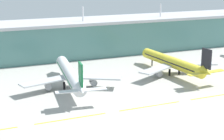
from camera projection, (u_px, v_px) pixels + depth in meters
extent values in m
plane|color=#A8A59E|center=(156.00, 105.00, 153.44)|extent=(600.00, 600.00, 0.00)
cube|color=slate|center=(81.00, 39.00, 239.52)|extent=(280.00, 28.00, 21.62)
cube|color=#B2B2B7|center=(80.00, 21.00, 236.43)|extent=(288.00, 34.00, 1.80)
cylinder|color=silver|center=(83.00, 14.00, 230.03)|extent=(0.90, 0.90, 9.00)
cylinder|color=silver|center=(161.00, 10.00, 250.96)|extent=(0.90, 0.90, 9.00)
cylinder|color=silver|center=(70.00, 74.00, 175.10)|extent=(12.22, 53.14, 5.80)
cone|color=silver|center=(61.00, 60.00, 201.47)|extent=(5.96, 4.64, 5.51)
cone|color=silver|center=(81.00, 90.00, 147.48)|extent=(5.70, 7.18, 5.72)
cube|color=#146B38|center=(81.00, 74.00, 146.70)|extent=(1.48, 6.44, 9.50)
cube|color=silver|center=(68.00, 92.00, 146.55)|extent=(10.32, 4.40, 0.36)
cube|color=silver|center=(95.00, 89.00, 149.43)|extent=(10.32, 4.40, 0.36)
cube|color=#B7BABF|center=(45.00, 81.00, 168.19)|extent=(24.94, 12.77, 0.70)
cylinder|color=gray|center=(48.00, 86.00, 170.58)|extent=(3.73, 4.86, 3.20)
cube|color=#B7BABF|center=(96.00, 77.00, 174.48)|extent=(24.28, 17.59, 0.70)
cylinder|color=gray|center=(93.00, 82.00, 176.24)|extent=(3.73, 4.86, 3.20)
cylinder|color=black|center=(64.00, 73.00, 194.72)|extent=(0.70, 0.70, 3.60)
cylinder|color=black|center=(64.00, 86.00, 172.71)|extent=(1.10, 1.10, 3.60)
cylinder|color=black|center=(78.00, 85.00, 174.39)|extent=(1.10, 1.10, 3.60)
cube|color=#146B38|center=(70.00, 73.00, 174.99)|extent=(11.61, 47.90, 0.60)
cylinder|color=yellow|center=(171.00, 62.00, 197.90)|extent=(9.55, 50.68, 5.80)
cone|color=yellow|center=(145.00, 52.00, 221.26)|extent=(5.79, 4.40, 5.51)
cone|color=yellow|center=(207.00, 72.00, 173.37)|extent=(5.41, 6.98, 5.72)
cube|color=black|center=(206.00, 59.00, 172.53)|extent=(1.18, 6.43, 9.50)
cube|color=yellow|center=(197.00, 74.00, 171.43)|extent=(10.21, 3.94, 0.36)
cube|color=yellow|center=(215.00, 71.00, 176.27)|extent=(10.21, 3.94, 0.36)
cube|color=#B7BABF|center=(157.00, 69.00, 189.17)|extent=(24.53, 16.73, 0.70)
cylinder|color=gray|center=(158.00, 73.00, 191.68)|extent=(3.53, 4.73, 3.20)
cube|color=#B7BABF|center=(194.00, 64.00, 199.72)|extent=(24.93, 13.78, 0.70)
cylinder|color=gray|center=(190.00, 68.00, 201.16)|extent=(3.53, 4.73, 3.20)
cylinder|color=black|center=(152.00, 63.00, 215.37)|extent=(0.70, 0.70, 3.60)
cylinder|color=black|center=(170.00, 72.00, 195.16)|extent=(1.10, 1.10, 3.60)
cylinder|color=black|center=(179.00, 71.00, 197.97)|extent=(1.10, 1.10, 3.60)
cube|color=black|center=(171.00, 61.00, 197.79)|extent=(9.22, 45.66, 0.60)
cube|color=yellow|center=(71.00, 119.00, 138.95)|extent=(28.00, 0.70, 0.04)
cube|color=yellow|center=(150.00, 106.00, 151.66)|extent=(28.00, 0.70, 0.04)
cube|color=yellow|center=(217.00, 96.00, 164.37)|extent=(28.00, 0.70, 0.04)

